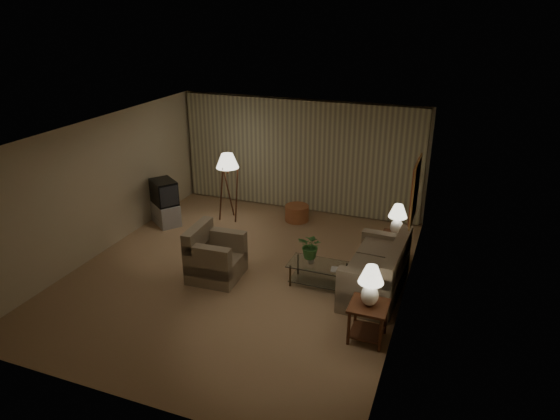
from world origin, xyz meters
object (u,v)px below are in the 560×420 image
object	(u,v)px
crt_tv	(164,192)
vase	(311,259)
side_table_near	(368,315)
table_lamp_far	(398,217)
side_table_far	(395,243)
ottoman	(297,213)
armchair	(216,258)
tv_cabinet	(166,213)
table_lamp_near	(371,282)
floor_lamp	(228,186)
coffee_table	(319,271)
sofa	(375,273)

from	to	relation	value
crt_tv	vase	size ratio (longest dim) A/B	5.74
side_table_near	table_lamp_far	world-z (taller)	table_lamp_far
side_table_far	ottoman	size ratio (longest dim) A/B	1.08
armchair	tv_cabinet	world-z (taller)	armchair
side_table_near	ottoman	world-z (taller)	side_table_near
side_table_far	side_table_near	bearing A→B (deg)	-90.00
armchair	table_lamp_near	xyz separation A→B (m)	(2.98, -0.86, 0.59)
floor_lamp	ottoman	distance (m)	1.71
table_lamp_near	armchair	bearing A→B (deg)	163.92
table_lamp_near	vase	size ratio (longest dim) A/B	4.71
side_table_near	floor_lamp	bearing A→B (deg)	139.57
crt_tv	side_table_near	bearing A→B (deg)	9.62
side_table_far	crt_tv	distance (m)	5.21
side_table_far	table_lamp_far	size ratio (longest dim) A/B	0.98
tv_cabinet	table_lamp_far	bearing A→B (deg)	36.13
side_table_far	coffee_table	distance (m)	1.77
side_table_near	vase	distance (m)	1.80
side_table_near	vase	size ratio (longest dim) A/B	4.37
side_table_far	floor_lamp	distance (m)	4.04
table_lamp_near	tv_cabinet	bearing A→B (deg)	153.25
sofa	armchair	bearing A→B (deg)	-77.36
tv_cabinet	sofa	bearing A→B (deg)	22.24
side_table_far	crt_tv	bearing A→B (deg)	179.76
armchair	coffee_table	bearing A→B (deg)	-80.93
crt_tv	floor_lamp	bearing A→B (deg)	67.01
coffee_table	table_lamp_near	bearing A→B (deg)	-47.68
floor_lamp	tv_cabinet	bearing A→B (deg)	-149.36
crt_tv	armchair	bearing A→B (deg)	-2.10
table_lamp_near	vase	xyz separation A→B (m)	(-1.29, 1.25, -0.50)
table_lamp_near	crt_tv	size ratio (longest dim) A/B	0.82
tv_cabinet	floor_lamp	distance (m)	1.57
sofa	side_table_far	world-z (taller)	sofa
table_lamp_near	floor_lamp	bearing A→B (deg)	139.57
sofa	armchair	world-z (taller)	sofa
table_lamp_far	ottoman	xyz separation A→B (m)	(-2.44, 1.26, -0.78)
armchair	vase	bearing A→B (deg)	-79.90
armchair	side_table_near	bearing A→B (deg)	-108.94
tv_cabinet	vase	bearing A→B (deg)	17.05
ottoman	side_table_near	bearing A→B (deg)	-57.67
side_table_near	floor_lamp	distance (m)	5.20
side_table_far	vase	distance (m)	1.87
armchair	side_table_near	size ratio (longest dim) A/B	1.69
side_table_near	table_lamp_near	distance (m)	0.57
side_table_far	table_lamp_far	bearing A→B (deg)	0.00
table_lamp_far	vase	bearing A→B (deg)	-133.66
side_table_far	crt_tv	size ratio (longest dim) A/B	0.76
floor_lamp	ottoman	xyz separation A→B (m)	(1.51, 0.49, -0.65)
armchair	crt_tv	xyz separation A→B (m)	(-2.22, 1.76, 0.38)
coffee_table	ottoman	xyz separation A→B (m)	(-1.30, 2.61, -0.09)
ottoman	armchair	bearing A→B (deg)	-100.27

